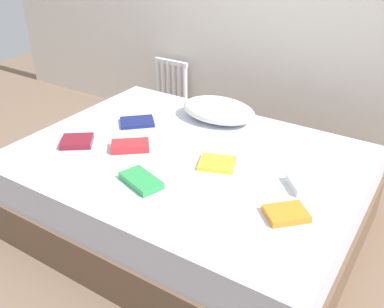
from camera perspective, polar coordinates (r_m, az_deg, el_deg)
ground_plane at (r=2.77m, az=-0.56°, el=-9.12°), size 8.00×8.00×0.00m
bed at (r=2.62m, az=-0.59°, el=-4.89°), size 2.00×1.50×0.50m
radiator at (r=3.94m, az=-2.76°, el=9.08°), size 0.34×0.04×0.48m
pillow at (r=2.90m, az=3.53°, el=5.87°), size 0.52×0.34×0.14m
textbook_red at (r=2.56m, az=-8.23°, el=1.07°), size 0.25×0.23×0.05m
textbook_green at (r=2.23m, az=-6.82°, el=-3.55°), size 0.26×0.20×0.04m
textbook_white at (r=2.27m, az=15.22°, el=-3.84°), size 0.25×0.24×0.04m
textbook_orange at (r=2.04m, az=12.48°, el=-7.78°), size 0.24×0.24×0.03m
textbook_navy at (r=2.89m, az=-7.34°, el=4.27°), size 0.27×0.27×0.02m
textbook_yellow at (r=2.38m, az=3.41°, el=-1.26°), size 0.24×0.23×0.02m
textbook_maroon at (r=2.69m, az=-15.09°, el=1.65°), size 0.25×0.24×0.04m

